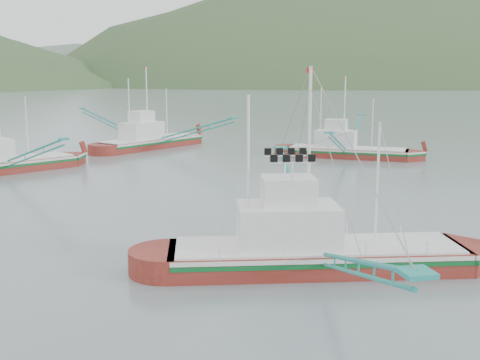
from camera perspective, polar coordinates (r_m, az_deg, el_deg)
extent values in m
plane|color=slate|center=(33.02, 2.13, -7.32)|extent=(1200.00, 1200.00, 0.00)
cube|color=maroon|center=(31.29, 7.25, -8.02)|extent=(15.44, 5.97, 2.00)
cube|color=silver|center=(31.03, 7.29, -6.53)|extent=(15.15, 6.01, 0.22)
cube|color=#0C5924|center=(31.10, 7.27, -6.97)|extent=(15.15, 6.03, 0.22)
cube|color=silver|center=(30.97, 7.29, -6.17)|extent=(14.66, 5.67, 0.12)
cube|color=silver|center=(30.43, 4.55, -4.36)|extent=(5.39, 3.84, 2.21)
cube|color=silver|center=(30.02, 4.60, -1.03)|extent=(2.88, 2.53, 1.40)
cylinder|color=white|center=(29.92, 6.55, 2.01)|extent=(0.16, 0.16, 9.02)
cylinder|color=white|center=(29.62, 0.79, 0.67)|extent=(0.14, 0.14, 7.67)
cylinder|color=white|center=(30.98, 12.89, -0.44)|extent=(0.12, 0.12, 6.32)
cube|color=maroon|center=(64.35, -21.74, 0.84)|extent=(14.73, 11.27, 1.99)
cube|color=silver|center=(64.23, -21.80, 1.58)|extent=(14.52, 11.18, 0.22)
cube|color=#0C5924|center=(64.27, -21.78, 1.36)|extent=(14.53, 11.19, 0.22)
cube|color=silver|center=(64.20, -21.81, 1.76)|extent=(14.00, 10.70, 0.12)
cylinder|color=white|center=(65.01, -19.56, 4.74)|extent=(0.12, 0.12, 6.26)
cube|color=maroon|center=(79.76, -8.44, 3.18)|extent=(14.31, 13.11, 2.05)
cube|color=silver|center=(79.66, -8.46, 3.80)|extent=(14.13, 12.97, 0.23)
cube|color=#0C5924|center=(79.69, -8.45, 3.62)|extent=(14.14, 12.99, 0.23)
cube|color=silver|center=(79.64, -8.46, 3.95)|extent=(13.59, 12.45, 0.12)
cube|color=silver|center=(78.48, -9.29, 4.62)|extent=(6.01, 5.82, 2.25)
cube|color=silver|center=(78.32, -9.33, 5.96)|extent=(3.48, 3.44, 1.43)
cylinder|color=white|center=(78.92, -8.82, 7.20)|extent=(0.16, 0.16, 9.21)
cylinder|color=white|center=(76.87, -10.47, 6.55)|extent=(0.14, 0.14, 7.83)
cylinder|color=white|center=(81.51, -6.96, 6.37)|extent=(0.12, 0.12, 6.45)
cube|color=maroon|center=(71.23, 10.12, 2.26)|extent=(13.78, 10.10, 1.84)
cube|color=silver|center=(71.12, 10.14, 2.89)|extent=(13.58, 10.02, 0.20)
cube|color=#0C5924|center=(71.15, 10.14, 2.70)|extent=(13.59, 10.04, 0.20)
cube|color=silver|center=(71.10, 10.15, 3.03)|extent=(13.09, 9.59, 0.11)
cube|color=silver|center=(71.19, 9.07, 3.86)|extent=(5.45, 4.85, 2.02)
cube|color=silver|center=(71.03, 9.11, 5.18)|extent=(3.08, 2.95, 1.29)
cylinder|color=white|center=(70.77, 9.88, 6.34)|extent=(0.15, 0.15, 8.28)
cylinder|color=white|center=(71.28, 7.66, 5.93)|extent=(0.13, 0.13, 7.03)
cylinder|color=white|center=(70.46, 12.45, 5.22)|extent=(0.11, 0.11, 5.79)
ellipsoid|color=#334E28|center=(522.96, 16.74, 8.84)|extent=(684.00, 432.00, 306.00)
ellipsoid|color=slate|center=(591.81, -8.18, 9.29)|extent=(960.00, 400.00, 240.00)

